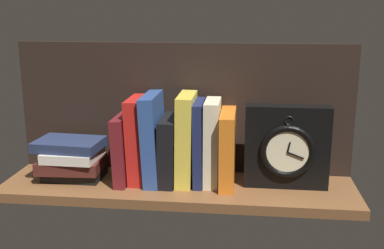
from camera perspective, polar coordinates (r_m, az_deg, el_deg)
name	(u,v)px	position (r cm, az deg, el deg)	size (l,w,h in cm)	color
ground_plane	(178,188)	(126.13, -1.71, -7.69)	(92.58, 23.76, 2.50)	brown
back_panel	(183,108)	(131.21, -1.05, 1.98)	(92.58, 1.20, 36.01)	black
book_maroon_dawkins	(125,147)	(127.64, -8.11, -2.72)	(2.92, 16.96, 17.86)	maroon
book_red_requiem	(138,139)	(126.14, -6.53, -1.81)	(3.86, 13.41, 22.37)	red
book_blue_modern	(153,138)	(125.14, -4.69, -1.66)	(3.80, 15.75, 23.35)	#2D4C8E
book_black_skeptic	(169,149)	(125.23, -2.73, -3.03)	(4.19, 15.41, 17.43)	black
book_yellow_seinlanguage	(186,139)	(123.73, -0.72, -1.74)	(4.09, 14.17, 23.57)	gold
book_navy_bierce	(199,142)	(123.58, 0.90, -2.18)	(2.32, 13.26, 21.84)	#192147
book_cream_twain	(212,142)	(123.26, 2.45, -2.16)	(3.78, 12.05, 22.16)	beige
book_orange_pandolfini	(228,148)	(123.47, 4.32, -2.87)	(3.74, 16.87, 19.23)	orange
framed_clock	(287,147)	(122.72, 11.36, -2.73)	(21.37, 6.09, 21.37)	black
book_stack_side	(72,158)	(131.96, -14.27, -3.99)	(18.04, 13.66, 10.84)	black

